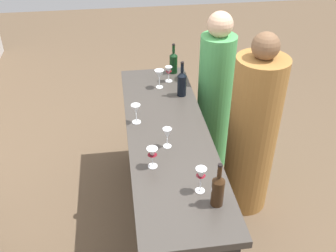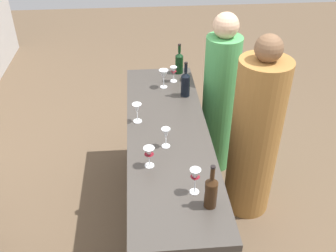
% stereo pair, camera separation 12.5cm
% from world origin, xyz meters
% --- Properties ---
extents(ground_plane, '(12.00, 12.00, 0.00)m').
position_xyz_m(ground_plane, '(0.00, 0.00, 0.00)').
color(ground_plane, brown).
extents(bar_counter, '(2.06, 0.59, 0.96)m').
position_xyz_m(bar_counter, '(0.00, 0.00, 0.48)').
color(bar_counter, '#2A2723').
rests_on(bar_counter, ground).
extents(wine_bottle_leftmost_amber_brown, '(0.07, 0.07, 0.29)m').
position_xyz_m(wine_bottle_leftmost_amber_brown, '(-0.74, -0.17, 1.07)').
color(wine_bottle_leftmost_amber_brown, '#331E0F').
rests_on(wine_bottle_leftmost_amber_brown, bar_counter).
extents(wine_bottle_second_left_near_black, '(0.07, 0.07, 0.30)m').
position_xyz_m(wine_bottle_second_left_near_black, '(0.51, -0.19, 1.07)').
color(wine_bottle_second_left_near_black, black).
rests_on(wine_bottle_second_left_near_black, bar_counter).
extents(wine_bottle_center_dark_green, '(0.07, 0.07, 0.28)m').
position_xyz_m(wine_bottle_center_dark_green, '(0.93, -0.18, 1.06)').
color(wine_bottle_center_dark_green, black).
rests_on(wine_bottle_center_dark_green, bar_counter).
extents(wine_glass_near_left, '(0.06, 0.06, 0.14)m').
position_xyz_m(wine_glass_near_left, '(0.77, -0.12, 1.05)').
color(wine_glass_near_left, white).
rests_on(wine_glass_near_left, bar_counter).
extents(wine_glass_near_center, '(0.06, 0.06, 0.17)m').
position_xyz_m(wine_glass_near_center, '(-0.63, -0.10, 1.08)').
color(wine_glass_near_center, white).
rests_on(wine_glass_near_center, bar_counter).
extents(wine_glass_near_right, '(0.08, 0.08, 0.16)m').
position_xyz_m(wine_glass_near_right, '(0.67, -0.02, 1.07)').
color(wine_glass_near_right, white).
rests_on(wine_glass_near_right, bar_counter).
extents(wine_glass_far_left, '(0.06, 0.06, 0.15)m').
position_xyz_m(wine_glass_far_left, '(-0.17, 0.03, 1.06)').
color(wine_glass_far_left, white).
rests_on(wine_glass_far_left, bar_counter).
extents(wine_glass_far_center, '(0.07, 0.07, 0.14)m').
position_xyz_m(wine_glass_far_center, '(-0.37, 0.15, 1.06)').
color(wine_glass_far_center, white).
rests_on(wine_glass_far_center, bar_counter).
extents(wine_glass_far_right, '(0.07, 0.07, 0.15)m').
position_xyz_m(wine_glass_far_right, '(0.15, 0.21, 1.06)').
color(wine_glass_far_right, white).
rests_on(wine_glass_far_right, bar_counter).
extents(person_left_guest, '(0.47, 0.47, 1.60)m').
position_xyz_m(person_left_guest, '(0.18, -0.72, 0.73)').
color(person_left_guest, '#9E6B33').
rests_on(person_left_guest, ground).
extents(person_center_guest, '(0.41, 0.41, 1.56)m').
position_xyz_m(person_center_guest, '(0.77, -0.54, 0.73)').
color(person_center_guest, '#4CA559').
rests_on(person_center_guest, ground).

